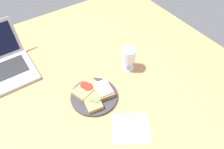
{
  "coord_description": "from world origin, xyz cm",
  "views": [
    {
      "loc": [
        -32.67,
        -58.42,
        82.63
      ],
      "look_at": [
        5.02,
        -2.47,
        8.0
      ],
      "focal_mm": 35.0,
      "sensor_mm": 36.0,
      "label": 1
    }
  ],
  "objects": [
    {
      "name": "napkin",
      "position": [
        -2.54,
        -27.31,
        3.2
      ],
      "size": [
        19.75,
        19.27,
        0.4
      ],
      "primitive_type": "cube",
      "rotation": [
        0.0,
        0.0,
        -0.55
      ],
      "color": "white",
      "rests_on": "wooden_table"
    },
    {
      "name": "sandwich_with_cheese",
      "position": [
        -2.37,
        -6.3,
        5.73
      ],
      "size": [
        9.06,
        10.75,
        3.22
      ],
      "color": "#937047",
      "rests_on": "plate"
    },
    {
      "name": "sandwich_with_tomato",
      "position": [
        -8.28,
        -1.45,
        5.57
      ],
      "size": [
        13.38,
        10.53,
        3.01
      ],
      "color": "#A88456",
      "rests_on": "plate"
    },
    {
      "name": "wooden_table",
      "position": [
        0.0,
        0.0,
        1.5
      ],
      "size": [
        140.0,
        140.0,
        3.0
      ],
      "primitive_type": "cube",
      "color": "#B27F51",
      "rests_on": "ground"
    },
    {
      "name": "plate",
      "position": [
        -6.74,
        -5.6,
        3.61
      ],
      "size": [
        21.05,
        21.05,
        1.21
      ],
      "primitive_type": "cylinder",
      "color": "#333338",
      "rests_on": "wooden_table"
    },
    {
      "name": "sandwich_with_cucumber",
      "position": [
        -9.47,
        -9.03,
        5.33
      ],
      "size": [
        7.99,
        10.11,
        2.58
      ],
      "color": "#A88456",
      "rests_on": "plate"
    },
    {
      "name": "wine_glass",
      "position": [
        16.78,
        0.66,
        11.27
      ],
      "size": [
        6.87,
        6.87,
        12.12
      ],
      "color": "white",
      "rests_on": "wooden_table"
    }
  ]
}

